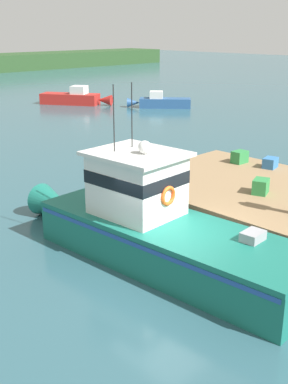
{
  "coord_description": "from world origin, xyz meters",
  "views": [
    {
      "loc": [
        -8.67,
        -7.84,
        6.19
      ],
      "look_at": [
        1.2,
        2.24,
        1.4
      ],
      "focal_mm": 45.23,
      "sensor_mm": 36.0,
      "label": 1
    }
  ],
  "objects_px": {
    "crate_single_far": "(240,157)",
    "moored_boat_far_left": "(75,98)",
    "main_fishing_boat": "(154,226)",
    "crate_stack_mid_dock": "(261,186)",
    "moored_boat_outer_mooring": "(161,102)",
    "crate_stack_near_edge": "(270,163)",
    "bait_bucket": "(160,168)",
    "mooring_buoy_outer": "(216,156)"
  },
  "relations": [
    {
      "from": "main_fishing_boat",
      "to": "moored_boat_outer_mooring",
      "type": "xyz_separation_m",
      "value": [
        20.03,
        18.89,
        -0.55
      ]
    },
    {
      "from": "crate_stack_mid_dock",
      "to": "moored_boat_outer_mooring",
      "type": "relative_size",
      "value": 0.13
    },
    {
      "from": "crate_single_far",
      "to": "mooring_buoy_outer",
      "type": "bearing_deg",
      "value": 47.81
    },
    {
      "from": "bait_bucket",
      "to": "moored_boat_outer_mooring",
      "type": "xyz_separation_m",
      "value": [
        16.61,
        15.85,
        -0.92
      ]
    },
    {
      "from": "mooring_buoy_outer",
      "to": "crate_stack_mid_dock",
      "type": "bearing_deg",
      "value": -133.33
    },
    {
      "from": "bait_bucket",
      "to": "moored_boat_far_left",
      "type": "distance_m",
      "value": 25.54
    },
    {
      "from": "main_fishing_boat",
      "to": "crate_stack_near_edge",
      "type": "distance_m",
      "value": 6.86
    },
    {
      "from": "crate_stack_near_edge",
      "to": "crate_single_far",
      "type": "distance_m",
      "value": 1.25
    },
    {
      "from": "moored_boat_outer_mooring",
      "to": "crate_stack_mid_dock",
      "type": "bearing_deg",
      "value": -129.11
    },
    {
      "from": "moored_boat_far_left",
      "to": "mooring_buoy_outer",
      "type": "height_order",
      "value": "moored_boat_far_left"
    },
    {
      "from": "crate_stack_near_edge",
      "to": "crate_stack_mid_dock",
      "type": "xyz_separation_m",
      "value": [
        -2.84,
        -1.4,
        0.04
      ]
    },
    {
      "from": "crate_stack_near_edge",
      "to": "moored_boat_outer_mooring",
      "type": "height_order",
      "value": "crate_stack_near_edge"
    },
    {
      "from": "crate_single_far",
      "to": "moored_boat_outer_mooring",
      "type": "bearing_deg",
      "value": 51.86
    },
    {
      "from": "main_fishing_boat",
      "to": "crate_stack_mid_dock",
      "type": "xyz_separation_m",
      "value": [
        3.99,
        -0.83,
        0.43
      ]
    },
    {
      "from": "crate_stack_near_edge",
      "to": "bait_bucket",
      "type": "height_order",
      "value": "crate_stack_near_edge"
    },
    {
      "from": "moored_boat_outer_mooring",
      "to": "moored_boat_far_left",
      "type": "height_order",
      "value": "moored_boat_far_left"
    },
    {
      "from": "crate_single_far",
      "to": "mooring_buoy_outer",
      "type": "height_order",
      "value": "crate_single_far"
    },
    {
      "from": "moored_boat_outer_mooring",
      "to": "main_fishing_boat",
      "type": "bearing_deg",
      "value": -136.67
    },
    {
      "from": "bait_bucket",
      "to": "mooring_buoy_outer",
      "type": "height_order",
      "value": "bait_bucket"
    },
    {
      "from": "crate_single_far",
      "to": "moored_boat_far_left",
      "type": "bearing_deg",
      "value": 68.04
    },
    {
      "from": "crate_single_far",
      "to": "moored_boat_far_left",
      "type": "xyz_separation_m",
      "value": [
        9.45,
        23.43,
        -0.89
      ]
    },
    {
      "from": "moored_boat_outer_mooring",
      "to": "moored_boat_far_left",
      "type": "relative_size",
      "value": 0.77
    },
    {
      "from": "moored_boat_outer_mooring",
      "to": "moored_boat_far_left",
      "type": "bearing_deg",
      "value": 122.13
    },
    {
      "from": "crate_stack_mid_dock",
      "to": "mooring_buoy_outer",
      "type": "distance_m",
      "value": 8.56
    },
    {
      "from": "crate_stack_near_edge",
      "to": "crate_stack_mid_dock",
      "type": "relative_size",
      "value": 1.0
    },
    {
      "from": "moored_boat_far_left",
      "to": "bait_bucket",
      "type": "bearing_deg",
      "value": -119.67
    },
    {
      "from": "main_fishing_boat",
      "to": "moored_boat_outer_mooring",
      "type": "relative_size",
      "value": 2.17
    },
    {
      "from": "bait_bucket",
      "to": "mooring_buoy_outer",
      "type": "bearing_deg",
      "value": 19.72
    },
    {
      "from": "moored_boat_far_left",
      "to": "moored_boat_outer_mooring",
      "type": "bearing_deg",
      "value": -57.87
    },
    {
      "from": "crate_single_far",
      "to": "mooring_buoy_outer",
      "type": "xyz_separation_m",
      "value": [
        3.21,
        3.54,
        -1.18
      ]
    },
    {
      "from": "main_fishing_boat",
      "to": "moored_boat_outer_mooring",
      "type": "bearing_deg",
      "value": 43.33
    },
    {
      "from": "moored_boat_outer_mooring",
      "to": "moored_boat_far_left",
      "type": "xyz_separation_m",
      "value": [
        -3.98,
        6.33,
        0.09
      ]
    },
    {
      "from": "main_fishing_boat",
      "to": "crate_single_far",
      "type": "relative_size",
      "value": 16.48
    },
    {
      "from": "crate_stack_near_edge",
      "to": "crate_stack_mid_dock",
      "type": "distance_m",
      "value": 3.16
    },
    {
      "from": "main_fishing_boat",
      "to": "moored_boat_far_left",
      "type": "bearing_deg",
      "value": 57.53
    },
    {
      "from": "crate_single_far",
      "to": "main_fishing_boat",
      "type": "bearing_deg",
      "value": -164.81
    },
    {
      "from": "crate_stack_mid_dock",
      "to": "crate_stack_near_edge",
      "type": "bearing_deg",
      "value": 26.26
    },
    {
      "from": "main_fishing_boat",
      "to": "crate_stack_mid_dock",
      "type": "relative_size",
      "value": 16.48
    },
    {
      "from": "bait_bucket",
      "to": "crate_stack_mid_dock",
      "type": "bearing_deg",
      "value": -81.5
    },
    {
      "from": "mooring_buoy_outer",
      "to": "bait_bucket",
      "type": "bearing_deg",
      "value": -160.28
    },
    {
      "from": "crate_stack_near_edge",
      "to": "crate_stack_mid_dock",
      "type": "bearing_deg",
      "value": -153.74
    },
    {
      "from": "moored_boat_outer_mooring",
      "to": "crate_single_far",
      "type": "bearing_deg",
      "value": -128.14
    }
  ]
}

